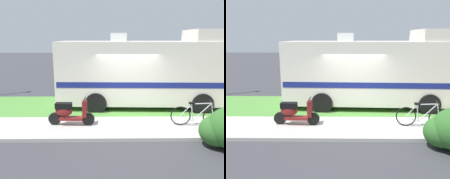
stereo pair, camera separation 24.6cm
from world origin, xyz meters
TOP-DOWN VIEW (x-y plane):
  - ground_plane at (0.00, 0.00)m, footprint 80.00×80.00m
  - sidewalk at (0.00, -1.20)m, footprint 24.00×2.00m
  - grass_strip at (0.00, 1.50)m, footprint 24.00×3.40m
  - motorhome_rv at (0.93, 1.72)m, footprint 7.63×2.93m
  - scooter at (-2.13, -1.03)m, footprint 1.63×0.50m
  - bicycle at (2.29, -1.21)m, footprint 1.76×0.52m
  - pickup_truck_near at (2.76, 5.89)m, footprint 5.56×2.26m

SIDE VIEW (x-z plane):
  - ground_plane at x=0.00m, z-range 0.00..0.00m
  - grass_strip at x=0.00m, z-range 0.00..0.08m
  - sidewalk at x=0.00m, z-range 0.00..0.12m
  - bicycle at x=2.29m, z-range 0.06..0.95m
  - scooter at x=-2.13m, z-range 0.09..1.06m
  - pickup_truck_near at x=2.76m, z-range 0.06..1.84m
  - motorhome_rv at x=0.93m, z-range -0.09..3.39m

